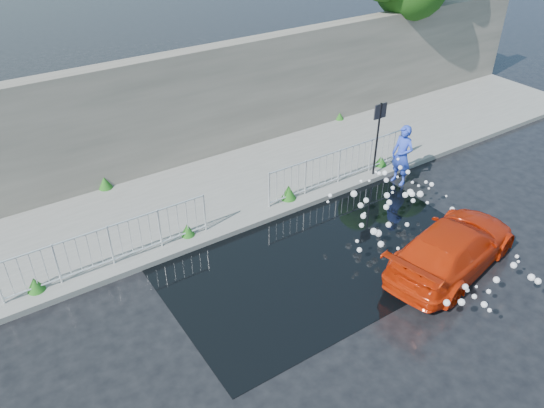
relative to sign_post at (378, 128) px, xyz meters
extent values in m
plane|color=black|center=(-4.20, -3.10, -1.72)|extent=(90.00, 90.00, 0.00)
cube|color=slate|center=(-4.20, 1.90, -1.65)|extent=(30.00, 4.00, 0.15)
cube|color=slate|center=(-4.20, -0.10, -1.64)|extent=(30.00, 0.25, 0.16)
cube|color=#565149|center=(-4.20, 4.10, 0.18)|extent=(30.00, 0.60, 3.50)
cube|color=black|center=(-3.70, -2.10, -1.72)|extent=(8.00, 5.00, 0.01)
cylinder|color=black|center=(0.00, 0.00, -0.47)|extent=(0.06, 0.06, 2.50)
cube|color=black|center=(0.00, 0.00, 0.53)|extent=(0.45, 0.04, 0.45)
cylinder|color=#332114|center=(5.80, 5.10, 0.78)|extent=(0.36, 0.36, 5.00)
cylinder|color=silver|center=(-5.70, 0.25, -1.02)|extent=(0.05, 0.05, 1.10)
cylinder|color=silver|center=(-8.20, 0.25, -0.50)|extent=(5.00, 0.04, 0.04)
cylinder|color=silver|center=(-8.20, 0.25, -1.45)|extent=(5.00, 0.04, 0.04)
cylinder|color=silver|center=(-3.70, 0.25, -1.02)|extent=(0.05, 0.05, 1.10)
cylinder|color=silver|center=(1.30, 0.25, -1.02)|extent=(0.05, 0.05, 1.10)
cylinder|color=silver|center=(-1.20, 0.25, -0.50)|extent=(5.00, 0.04, 0.04)
cylinder|color=silver|center=(-1.20, 0.25, -1.45)|extent=(5.00, 0.04, 0.04)
cone|color=#194D14|center=(-10.00, 0.30, -1.40)|extent=(0.40, 0.40, 0.35)
cone|color=#194D14|center=(-6.20, 0.30, -1.40)|extent=(0.36, 0.36, 0.34)
cone|color=#194D14|center=(-3.00, 0.30, -1.36)|extent=(0.44, 0.44, 0.44)
cone|color=#194D14|center=(0.60, 0.30, -1.41)|extent=(0.38, 0.38, 0.32)
cone|color=#194D14|center=(-7.20, 3.80, -1.39)|extent=(0.42, 0.42, 0.37)
cone|color=#194D14|center=(1.80, 3.80, -1.45)|extent=(0.34, 0.34, 0.26)
sphere|color=white|center=(-2.09, -1.42, -0.83)|extent=(0.18, 0.18, 0.18)
sphere|color=white|center=(-1.33, -2.72, -1.37)|extent=(0.12, 0.12, 0.12)
sphere|color=white|center=(-2.43, -2.19, -0.99)|extent=(0.15, 0.15, 0.15)
sphere|color=white|center=(-1.04, -1.80, -0.81)|extent=(0.11, 0.11, 0.11)
sphere|color=white|center=(0.05, -2.20, -0.86)|extent=(0.13, 0.13, 0.13)
sphere|color=white|center=(0.18, -1.89, -0.98)|extent=(0.10, 0.10, 0.10)
sphere|color=white|center=(-0.73, -2.00, -1.04)|extent=(0.16, 0.16, 0.16)
sphere|color=white|center=(-0.62, -2.14, -0.98)|extent=(0.16, 0.16, 0.16)
sphere|color=white|center=(-2.59, -2.32, -1.13)|extent=(0.13, 0.13, 0.13)
sphere|color=white|center=(-2.83, -1.32, -0.68)|extent=(0.11, 0.11, 0.11)
sphere|color=white|center=(-1.05, -3.46, -1.54)|extent=(0.09, 0.09, 0.09)
sphere|color=white|center=(-0.17, -1.19, -0.73)|extent=(0.13, 0.13, 0.13)
sphere|color=white|center=(-0.60, -1.53, -0.74)|extent=(0.07, 0.07, 0.07)
sphere|color=white|center=(-1.39, -1.95, -0.85)|extent=(0.16, 0.16, 0.16)
sphere|color=white|center=(-2.27, -1.89, -0.88)|extent=(0.15, 0.15, 0.15)
sphere|color=white|center=(-2.10, -1.90, -0.78)|extent=(0.14, 0.14, 0.14)
sphere|color=white|center=(-1.95, -2.64, -1.18)|extent=(0.15, 0.15, 0.15)
sphere|color=white|center=(-2.32, -2.13, -0.98)|extent=(0.07, 0.07, 0.07)
sphere|color=white|center=(-1.63, -1.16, -0.72)|extent=(0.08, 0.08, 0.08)
sphere|color=white|center=(-2.33, -2.68, -1.27)|extent=(0.18, 0.18, 0.18)
sphere|color=white|center=(0.31, -2.55, -1.15)|extent=(0.06, 0.06, 0.06)
sphere|color=white|center=(0.27, -2.85, -1.40)|extent=(0.13, 0.13, 0.13)
sphere|color=white|center=(-0.75, -1.17, -0.74)|extent=(0.14, 0.14, 0.14)
sphere|color=white|center=(-2.92, -1.35, -0.83)|extent=(0.07, 0.07, 0.07)
sphere|color=white|center=(-2.46, -2.64, -1.18)|extent=(0.18, 0.18, 0.18)
sphere|color=white|center=(-0.91, -0.99, -0.74)|extent=(0.07, 0.07, 0.07)
sphere|color=white|center=(-0.28, -1.80, -0.88)|extent=(0.08, 0.08, 0.08)
sphere|color=white|center=(-2.56, -3.02, -1.30)|extent=(0.16, 0.16, 0.16)
sphere|color=white|center=(-1.41, -2.07, -1.00)|extent=(0.15, 0.15, 0.15)
sphere|color=white|center=(-1.64, -2.20, -0.99)|extent=(0.15, 0.15, 0.15)
sphere|color=white|center=(-3.12, -2.87, -1.33)|extent=(0.13, 0.13, 0.13)
sphere|color=white|center=(-1.06, -3.46, -1.56)|extent=(0.08, 0.08, 0.08)
sphere|color=white|center=(-1.22, -1.97, -0.81)|extent=(0.07, 0.07, 0.07)
sphere|color=white|center=(-0.28, -2.03, -0.88)|extent=(0.08, 0.08, 0.08)
sphere|color=white|center=(0.00, -2.16, -1.00)|extent=(0.06, 0.06, 0.06)
sphere|color=white|center=(-0.82, -2.37, -0.99)|extent=(0.12, 0.12, 0.12)
sphere|color=white|center=(-0.46, -2.27, -0.96)|extent=(0.18, 0.18, 0.18)
sphere|color=white|center=(-0.03, -0.95, -0.61)|extent=(0.08, 0.08, 0.08)
sphere|color=white|center=(-0.36, -2.48, -1.16)|extent=(0.09, 0.09, 0.09)
sphere|color=white|center=(-1.02, -1.51, -0.72)|extent=(0.14, 0.14, 0.14)
sphere|color=white|center=(-2.09, -3.18, -1.54)|extent=(0.09, 0.09, 0.09)
sphere|color=white|center=(-0.56, -2.01, -1.00)|extent=(0.17, 0.17, 0.17)
sphere|color=white|center=(-0.86, -1.07, -0.76)|extent=(0.11, 0.11, 0.11)
sphere|color=white|center=(-3.12, -2.76, -1.14)|extent=(0.09, 0.09, 0.09)
sphere|color=white|center=(-0.83, -3.31, -1.42)|extent=(0.15, 0.15, 0.15)
sphere|color=white|center=(-0.15, -1.48, -0.75)|extent=(0.13, 0.13, 0.13)
sphere|color=white|center=(-1.46, -1.30, -0.70)|extent=(0.07, 0.07, 0.07)
sphere|color=white|center=(-0.65, -5.46, -1.05)|extent=(0.07, 0.07, 0.07)
sphere|color=white|center=(-1.43, -5.50, -1.20)|extent=(0.15, 0.15, 0.15)
sphere|color=white|center=(-1.33, -6.30, -0.69)|extent=(0.14, 0.14, 0.14)
sphere|color=white|center=(-2.71, -6.06, -0.81)|extent=(0.13, 0.13, 0.13)
sphere|color=white|center=(-1.02, -6.01, -0.95)|extent=(0.16, 0.16, 0.16)
sphere|color=white|center=(-0.82, -5.47, -1.08)|extent=(0.15, 0.15, 0.15)
sphere|color=white|center=(-2.96, -5.72, -0.88)|extent=(0.15, 0.15, 0.15)
sphere|color=white|center=(-1.99, -5.40, -1.19)|extent=(0.06, 0.06, 0.06)
sphere|color=white|center=(-2.22, -5.28, -1.17)|extent=(0.14, 0.14, 0.14)
sphere|color=white|center=(-3.17, -5.53, -0.94)|extent=(0.14, 0.14, 0.14)
sphere|color=white|center=(-1.88, -5.64, -1.21)|extent=(0.10, 0.10, 0.10)
sphere|color=white|center=(-2.60, -5.75, -0.89)|extent=(0.11, 0.11, 0.11)
sphere|color=white|center=(0.09, -5.04, -1.51)|extent=(0.10, 0.10, 0.10)
sphere|color=white|center=(-2.10, -5.28, -1.33)|extent=(0.09, 0.09, 0.09)
sphere|color=white|center=(-2.74, -6.22, -0.82)|extent=(0.09, 0.09, 0.09)
imported|color=red|center=(-1.38, -4.22, -1.12)|extent=(4.42, 2.51, 1.21)
imported|color=blue|center=(0.50, -0.61, -0.79)|extent=(0.52, 0.73, 1.87)
camera|label=1|loc=(-10.53, -10.17, 6.64)|focal=35.00mm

